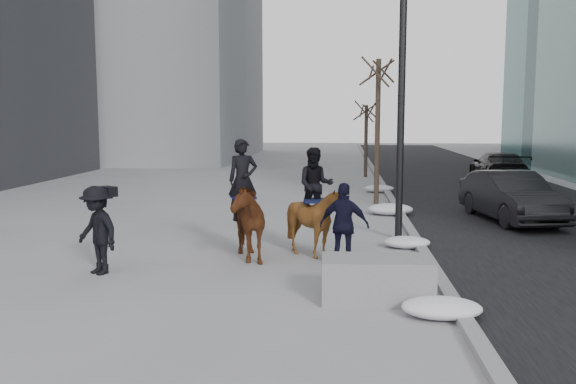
# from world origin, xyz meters

# --- Properties ---
(ground) EXTENTS (120.00, 120.00, 0.00)m
(ground) POSITION_xyz_m (0.00, 0.00, 0.00)
(ground) COLOR gray
(ground) RESTS_ON ground
(road) EXTENTS (8.00, 90.00, 0.01)m
(road) POSITION_xyz_m (7.00, 10.00, 0.01)
(road) COLOR black
(road) RESTS_ON ground
(curb) EXTENTS (0.25, 90.00, 0.12)m
(curb) POSITION_xyz_m (3.00, 10.00, 0.06)
(curb) COLOR gray
(curb) RESTS_ON ground
(planter) EXTENTS (1.88, 0.99, 0.74)m
(planter) POSITION_xyz_m (1.74, -1.55, 0.37)
(planter) COLOR gray
(planter) RESTS_ON ground
(car_near) EXTENTS (2.28, 4.68, 1.48)m
(car_near) POSITION_xyz_m (6.17, 6.76, 0.74)
(car_near) COLOR black
(car_near) RESTS_ON ground
(car_far) EXTENTS (2.44, 5.27, 1.49)m
(car_far) POSITION_xyz_m (8.40, 17.14, 0.75)
(car_far) COLOR black
(car_far) RESTS_ON ground
(tree_near) EXTENTS (1.20, 1.20, 5.65)m
(tree_near) POSITION_xyz_m (2.40, 10.11, 2.83)
(tree_near) COLOR #35261F
(tree_near) RESTS_ON ground
(tree_far) EXTENTS (1.20, 1.20, 4.08)m
(tree_far) POSITION_xyz_m (2.40, 19.80, 2.04)
(tree_far) COLOR #3B2922
(tree_far) RESTS_ON ground
(mounted_left) EXTENTS (1.63, 2.22, 2.62)m
(mounted_left) POSITION_xyz_m (-1.01, 1.33, 0.97)
(mounted_left) COLOR #4C280F
(mounted_left) RESTS_ON ground
(mounted_right) EXTENTS (1.34, 1.50, 2.43)m
(mounted_right) POSITION_xyz_m (0.56, 1.60, 0.97)
(mounted_right) COLOR #532D10
(mounted_right) RESTS_ON ground
(feeder) EXTENTS (1.09, 0.95, 1.75)m
(feeder) POSITION_xyz_m (1.20, 0.77, 0.88)
(feeder) COLOR black
(feeder) RESTS_ON ground
(camera_crew) EXTENTS (1.30, 1.18, 1.75)m
(camera_crew) POSITION_xyz_m (-3.65, -0.22, 0.89)
(camera_crew) COLOR black
(camera_crew) RESTS_ON ground
(lamppost) EXTENTS (0.25, 1.77, 9.09)m
(lamppost) POSITION_xyz_m (2.60, 3.93, 4.99)
(lamppost) COLOR black
(lamppost) RESTS_ON ground
(snow_piles) EXTENTS (1.43, 16.50, 0.36)m
(snow_piles) POSITION_xyz_m (2.70, 5.70, 0.16)
(snow_piles) COLOR silver
(snow_piles) RESTS_ON ground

